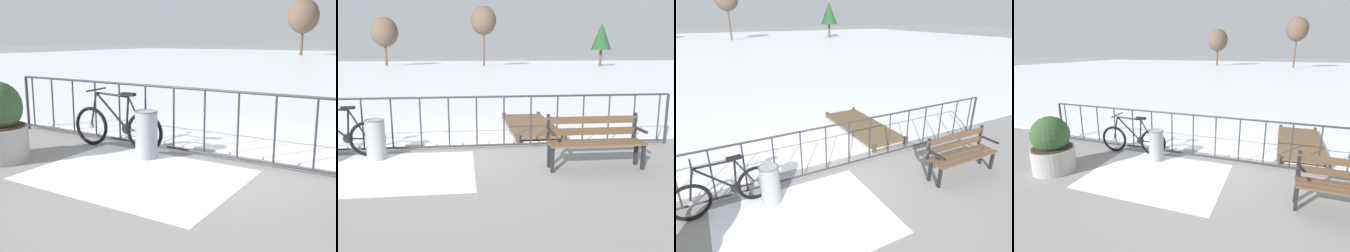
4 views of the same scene
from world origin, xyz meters
TOP-DOWN VIEW (x-y plane):
  - ground_plane at (0.00, 0.00)m, footprint 160.00×160.00m
  - frozen_pond at (0.00, 28.40)m, footprint 80.00×56.00m
  - snow_patch at (-0.94, -1.20)m, footprint 2.77×2.07m
  - railing_fence at (0.00, 0.00)m, footprint 9.06×0.06m
  - bicycle_near_railing at (-2.01, -0.26)m, footprint 1.71×0.52m
  - park_bench at (2.46, -1.31)m, footprint 1.61×0.51m
  - trash_bin at (-1.29, -0.46)m, footprint 0.35×0.35m
  - wooden_dock at (1.92, 1.67)m, footprint 1.10×2.83m
  - tree_far_west at (16.38, 34.45)m, footprint 2.34×2.34m

SIDE VIEW (x-z plane):
  - ground_plane at x=0.00m, z-range 0.00..0.00m
  - snow_patch at x=-0.94m, z-range 0.00..0.01m
  - frozen_pond at x=0.00m, z-range 0.00..0.03m
  - wooden_dock at x=1.92m, z-range 0.02..0.22m
  - bicycle_near_railing at x=-2.01m, z-range -0.12..0.86m
  - trash_bin at x=-1.29m, z-range 0.01..0.74m
  - park_bench at x=2.46m, z-range 0.07..0.96m
  - railing_fence at x=0.00m, z-range 0.02..1.09m
  - tree_far_west at x=16.38m, z-range 0.93..5.93m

